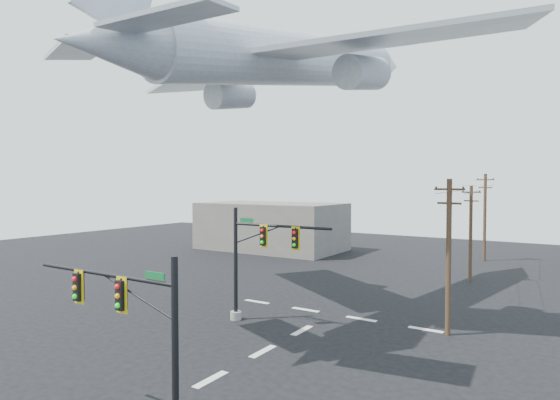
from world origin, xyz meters
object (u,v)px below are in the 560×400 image
Objects in this scene: signal_mast_near at (140,340)px; airliner at (291,60)px; signal_mast_far at (254,262)px; utility_pole_b at (471,232)px; utility_pole_c at (485,215)px; utility_pole_a at (449,254)px.

signal_mast_near is 0.22× the size of airliner.
utility_pole_b is at bearing 66.19° from signal_mast_far.
signal_mast_far reaches higher than signal_mast_near.
utility_pole_c reaches higher than utility_pole_b.
utility_pole_a is 28.58m from utility_pole_c.
utility_pole_c reaches higher than signal_mast_near.
utility_pole_b is 21.66m from airliner.
utility_pole_c reaches higher than signal_mast_far.
airliner reaches higher than signal_mast_far.
airliner is at bearing -88.75° from utility_pole_c.
airliner is (-0.25, 4.74, 13.19)m from signal_mast_far.
utility_pole_c is at bearing -9.49° from airliner.
signal_mast_far is (-4.52, 12.70, 0.35)m from signal_mast_near.
utility_pole_b is 0.87× the size of utility_pole_c.
utility_pole_a is 0.91× the size of utility_pole_c.
utility_pole_a is at bearing 21.08° from signal_mast_far.
utility_pole_c is (3.44, 45.20, 1.59)m from signal_mast_near.
airliner is at bearing -171.29° from utility_pole_a.
utility_pole_b is (8.77, 19.87, 0.58)m from signal_mast_far.
signal_mast_far is at bearing -96.98° from utility_pole_b.
utility_pole_b is at bearing -23.81° from airliner.
signal_mast_far is 14.02m from airliner.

